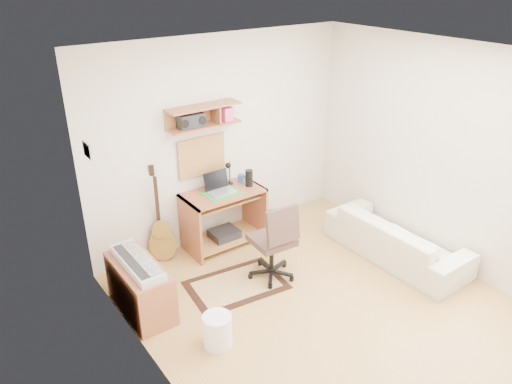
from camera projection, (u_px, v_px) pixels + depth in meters
floor at (325, 308)px, 5.20m from camera, size 3.60×4.00×0.01m
ceiling at (344, 58)px, 4.08m from camera, size 3.60×4.00×0.01m
back_wall at (221, 141)px, 6.11m from camera, size 3.60×0.01×2.60m
left_wall at (160, 260)px, 3.69m from camera, size 0.01×4.00×2.60m
right_wall at (448, 157)px, 5.59m from camera, size 0.01×4.00×2.60m
wall_shelf at (204, 116)px, 5.68m from camera, size 0.90×0.25×0.26m
cork_board at (202, 156)px, 5.99m from camera, size 0.64×0.03×0.49m
wall_photo at (87, 150)px, 4.61m from camera, size 0.02×0.20×0.15m
desk at (224, 218)px, 6.21m from camera, size 1.00×0.55×0.75m
laptop at (221, 183)px, 5.96m from camera, size 0.34×0.34×0.25m
speaker at (249, 178)px, 6.16m from camera, size 0.10×0.10×0.21m
desk_lamp at (230, 173)px, 6.19m from camera, size 0.11×0.11×0.32m
pencil_cup at (241, 178)px, 6.28m from camera, size 0.08×0.08×0.11m
boombox at (191, 121)px, 5.59m from camera, size 0.31×0.14×0.16m
rug at (236, 285)px, 5.55m from camera, size 1.15×0.83×0.01m
task_chair at (272, 240)px, 5.51m from camera, size 0.54×0.54×0.98m
cabinet at (140, 288)px, 5.06m from camera, size 0.40×0.90×0.55m
music_keyboard at (137, 262)px, 4.93m from camera, size 0.26×0.83×0.07m
guitar at (160, 215)px, 5.79m from camera, size 0.38×0.32×1.22m
waste_basket at (217, 330)px, 4.64m from camera, size 0.35×0.35×0.33m
printer at (273, 221)px, 6.74m from camera, size 0.55×0.49×0.17m
sofa at (397, 232)px, 5.95m from camera, size 0.52×1.79×0.70m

